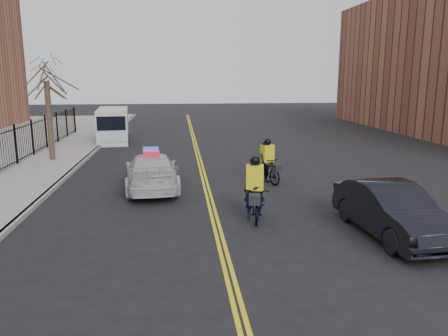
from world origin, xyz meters
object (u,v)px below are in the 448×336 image
dark_sedan (391,210)px  cargo_van (113,126)px  police_cruiser (152,171)px  cyclist_near (255,197)px  cyclist_far (267,166)px

dark_sedan → cargo_van: 21.76m
police_cruiser → dark_sedan: (6.90, -5.92, 0.02)m
police_cruiser → cargo_van: size_ratio=0.92×
cyclist_near → cargo_van: bearing=121.1°
police_cruiser → cyclist_near: cyclist_near is taller
cyclist_near → cyclist_far: bearing=83.8°
cyclist_near → cyclist_far: size_ratio=1.12×
police_cruiser → dark_sedan: bearing=134.6°
dark_sedan → cargo_van: (-10.23, 19.20, 0.36)m
police_cruiser → cargo_van: 13.69m
police_cruiser → cyclist_near: 5.31m
cyclist_near → cyclist_far: cyclist_near is taller
police_cruiser → dark_sedan: size_ratio=1.13×
police_cruiser → cyclist_far: size_ratio=2.63×
cargo_van → cyclist_near: cargo_van is taller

